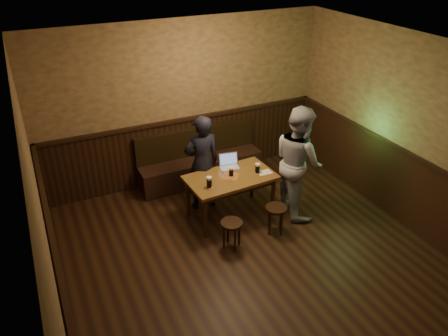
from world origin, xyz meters
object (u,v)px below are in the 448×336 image
at_px(stool_left, 232,227).
at_px(laptop, 229,164).
at_px(stool_right, 276,212).
at_px(person_suit, 202,163).
at_px(pint_mid, 231,172).
at_px(pint_right, 258,168).
at_px(pint_left, 209,182).
at_px(pub_table, 230,182).
at_px(person_grey, 298,161).
at_px(bench, 200,165).

xyz_separation_m(stool_left, laptop, (0.44, 0.98, 0.43)).
xyz_separation_m(stool_right, person_suit, (-0.70, 1.11, 0.44)).
height_order(pint_mid, laptop, laptop).
bearing_deg(pint_mid, stool_right, -58.72).
bearing_deg(pint_right, laptop, 130.91).
height_order(pint_left, pint_right, pint_left).
bearing_deg(pint_left, pub_table, 19.26).
relative_size(person_suit, person_grey, 0.89).
bearing_deg(laptop, stool_right, -61.06).
distance_m(bench, pint_right, 1.45).
xyz_separation_m(stool_right, laptop, (-0.31, 0.94, 0.42)).
relative_size(pint_left, laptop, 0.50).
relative_size(pub_table, laptop, 4.05).
bearing_deg(laptop, person_grey, -22.67).
bearing_deg(person_grey, pint_mid, 76.22).
xyz_separation_m(pint_left, pint_mid, (0.43, 0.16, -0.01)).
distance_m(pub_table, person_grey, 1.08).
xyz_separation_m(pint_mid, person_suit, (-0.29, 0.44, 0.01)).
bearing_deg(pub_table, laptop, 64.55).
relative_size(pint_left, pint_mid, 1.18).
bearing_deg(person_grey, pint_left, 87.58).
bearing_deg(pint_mid, person_grey, -17.77).
bearing_deg(laptop, pint_left, -130.70).
bearing_deg(stool_right, pint_left, 148.46).
height_order(stool_right, laptop, laptop).
bearing_deg(stool_left, person_suit, 87.71).
relative_size(pub_table, stool_left, 3.23).
height_order(stool_left, pint_left, pint_left).
height_order(laptop, person_grey, person_grey).
height_order(stool_right, pint_left, pint_left).
relative_size(pint_left, person_suit, 0.11).
bearing_deg(pint_right, pint_mid, 167.77).
xyz_separation_m(pub_table, person_suit, (-0.28, 0.45, 0.17)).
bearing_deg(pint_right, pub_table, 169.70).
distance_m(bench, stool_left, 1.95).
height_order(pub_table, person_grey, person_grey).
distance_m(bench, person_grey, 1.91).
bearing_deg(pint_right, stool_right, -89.72).
height_order(bench, pub_table, bench).
height_order(pint_mid, person_grey, person_grey).
xyz_separation_m(laptop, person_grey, (0.88, -0.58, 0.12)).
distance_m(stool_left, stool_right, 0.75).
xyz_separation_m(bench, laptop, (0.11, -0.95, 0.45)).
distance_m(stool_right, pint_mid, 0.90).
distance_m(bench, person_suit, 0.96).
distance_m(stool_left, pint_right, 1.07).
bearing_deg(person_suit, pint_mid, 125.73).
bearing_deg(pub_table, person_grey, -20.12).
bearing_deg(pint_mid, pub_table, -145.07).
relative_size(pub_table, person_suit, 0.87).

